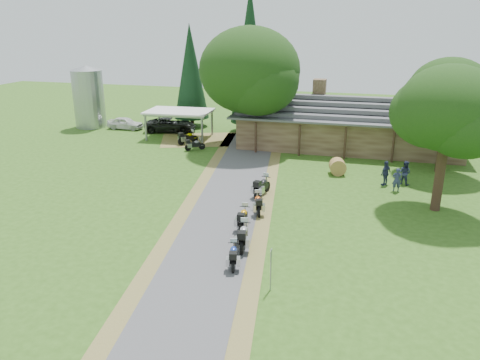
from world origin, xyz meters
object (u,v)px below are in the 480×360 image
(motorcycle_carport_a, at_px, (188,137))
(hay_bale, at_px, (338,167))
(motorcycle_row_a, at_px, (233,254))
(motorcycle_row_e, at_px, (262,185))
(motorcycle_carport_b, at_px, (195,144))
(motorcycle_row_c, at_px, (243,217))
(car_white_sedan, at_px, (125,122))
(silo, at_px, (89,97))
(motorcycle_row_b, at_px, (243,235))
(carport, at_px, (180,124))
(lodge, at_px, (348,121))
(motorcycle_row_d, at_px, (258,203))
(car_dark_suv, at_px, (170,121))

(motorcycle_carport_a, distance_m, hay_bale, 16.08)
(motorcycle_row_a, relative_size, motorcycle_row_e, 0.84)
(motorcycle_carport_b, bearing_deg, motorcycle_row_c, -98.02)
(car_white_sedan, xyz_separation_m, motorcycle_row_a, (20.09, -26.54, -0.25))
(car_white_sedan, bearing_deg, silo, 88.78)
(motorcycle_row_b, bearing_deg, carport, 20.58)
(lodge, bearing_deg, motorcycle_carport_b, -159.50)
(lodge, bearing_deg, motorcycle_carport_a, -168.64)
(motorcycle_row_d, relative_size, hay_bale, 1.53)
(car_dark_suv, xyz_separation_m, hay_bale, (18.67, -10.52, -0.52))
(carport, xyz_separation_m, motorcycle_carport_a, (1.73, -2.21, -0.73))
(car_dark_suv, bearing_deg, car_white_sedan, 78.85)
(motorcycle_row_c, bearing_deg, motorcycle_row_d, -12.60)
(car_white_sedan, xyz_separation_m, motorcycle_row_c, (19.42, -22.06, -0.18))
(lodge, height_order, motorcycle_row_e, lodge)
(silo, xyz_separation_m, motorcycle_row_e, (23.70, -16.62, -2.72))
(motorcycle_row_c, distance_m, motorcycle_row_d, 2.48)
(car_dark_suv, distance_m, motorcycle_row_d, 24.39)
(motorcycle_row_d, relative_size, motorcycle_carport_a, 0.95)
(motorcycle_row_a, distance_m, motorcycle_row_d, 6.95)
(carport, bearing_deg, motorcycle_row_d, -57.95)
(silo, bearing_deg, motorcycle_row_a, -47.44)
(motorcycle_carport_b, bearing_deg, silo, 119.13)
(car_dark_suv, height_order, motorcycle_row_c, car_dark_suv)
(carport, xyz_separation_m, motorcycle_row_e, (11.91, -14.36, -0.70))
(lodge, height_order, motorcycle_row_c, lodge)
(lodge, distance_m, motorcycle_row_c, 21.39)
(silo, relative_size, motorcycle_row_d, 3.58)
(motorcycle_row_e, distance_m, motorcycle_carport_a, 15.85)
(motorcycle_row_e, bearing_deg, motorcycle_carport_b, 53.11)
(motorcycle_row_a, relative_size, motorcycle_carport_a, 0.88)
(lodge, bearing_deg, motorcycle_row_a, -99.59)
(silo, distance_m, carport, 12.17)
(lodge, xyz_separation_m, silo, (-28.71, 1.42, 0.99))
(lodge, relative_size, car_dark_suv, 3.56)
(car_dark_suv, relative_size, motorcycle_row_d, 3.12)
(motorcycle_carport_b, bearing_deg, motorcycle_carport_a, 88.69)
(motorcycle_carport_b, height_order, hay_bale, hay_bale)
(lodge, relative_size, car_white_sedan, 4.19)
(silo, relative_size, motorcycle_row_c, 3.51)
(carport, height_order, motorcycle_row_e, carport)
(silo, height_order, car_dark_suv, silo)
(motorcycle_row_a, bearing_deg, hay_bale, -28.12)
(motorcycle_row_d, height_order, hay_bale, motorcycle_row_d)
(motorcycle_row_b, distance_m, hay_bale, 14.63)
(car_dark_suv, distance_m, motorcycle_carport_a, 5.88)
(carport, bearing_deg, silo, 165.92)
(car_white_sedan, distance_m, motorcycle_row_d, 27.82)
(car_white_sedan, bearing_deg, motorcycle_carport_a, -115.65)
(hay_bale, bearing_deg, motorcycle_carport_b, 163.54)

